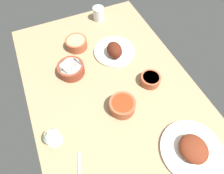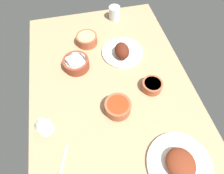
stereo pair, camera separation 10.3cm
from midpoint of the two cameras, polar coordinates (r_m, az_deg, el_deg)
name	(u,v)px [view 1 (the left image)]	position (r cm, az deg, el deg)	size (l,w,h in cm)	color
dining_table	(112,91)	(106.53, -2.76, -1.37)	(140.00, 90.00, 4.00)	tan
plate_center_main	(192,150)	(94.59, 20.20, -17.59)	(28.75, 28.75, 7.38)	white
plate_near_viewer	(114,51)	(118.37, -1.80, 10.73)	(25.56, 25.56, 9.68)	white
bowl_cream	(71,69)	(112.19, -14.86, 5.11)	(15.13, 15.13, 6.22)	brown
bowl_sauce	(122,105)	(95.82, 0.05, -5.87)	(13.38, 13.38, 6.36)	#A35133
bowl_soup	(150,79)	(106.11, 8.83, 2.09)	(11.08, 11.08, 5.11)	#A35133
bowl_pasta	(76,43)	(125.37, -13.08, 12.58)	(13.27, 13.27, 6.00)	#A35133
wine_glass	(50,134)	(89.17, -21.52, -13.41)	(7.60, 7.60, 14.00)	silver
water_tumbler	(99,14)	(143.44, -6.29, 21.07)	(7.88, 7.88, 9.18)	silver
fork_loose	(79,173)	(91.57, -13.42, -24.20)	(17.47, 0.90, 0.80)	silver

